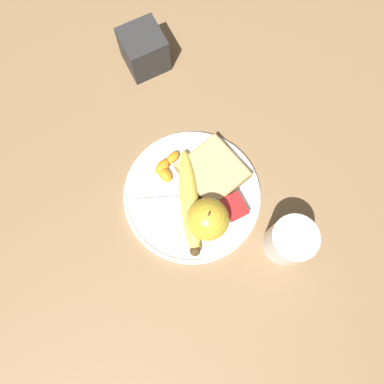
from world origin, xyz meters
The scene contains 15 objects.
ground_plane centered at (0.00, 0.00, 0.00)m, with size 3.00×3.00×0.00m, color olive.
plate centered at (0.00, 0.00, 0.01)m, with size 0.25×0.25×0.01m.
juice_glass centered at (0.16, 0.11, 0.04)m, with size 0.08×0.08×0.09m.
apple centered at (0.06, 0.00, 0.05)m, with size 0.08×0.08×0.08m.
banana centered at (0.01, -0.01, 0.03)m, with size 0.19×0.10×0.03m.
bread_slice centered at (-0.02, 0.05, 0.02)m, with size 0.13×0.12×0.02m.
fork centered at (0.00, -0.01, 0.01)m, with size 0.08×0.16×0.00m.
jam_packet centered at (0.06, 0.06, 0.02)m, with size 0.05×0.04×0.02m.
orange_segment_0 centered at (-0.06, 0.02, 0.02)m, with size 0.04×0.03×0.02m.
orange_segment_1 centered at (-0.01, -0.01, 0.02)m, with size 0.03×0.03×0.02m.
orange_segment_2 centered at (-0.07, -0.03, 0.02)m, with size 0.03×0.04×0.02m.
orange_segment_3 centered at (-0.06, -0.03, 0.02)m, with size 0.04×0.03×0.02m.
orange_segment_4 centered at (-0.03, 0.02, 0.02)m, with size 0.04×0.03×0.02m.
orange_segment_5 centered at (-0.08, 0.00, 0.02)m, with size 0.03×0.03×0.02m.
condiment_caddy centered at (-0.30, 0.05, 0.04)m, with size 0.08×0.08×0.08m.
Camera 1 is at (0.16, -0.08, 0.68)m, focal length 35.00 mm.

